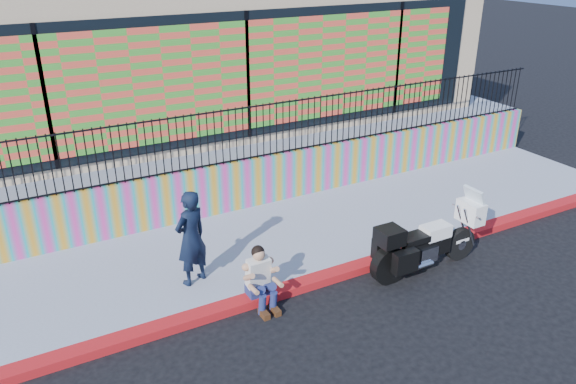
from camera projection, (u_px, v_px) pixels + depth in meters
ground at (347, 274)px, 10.28m from camera, size 90.00×90.00×0.00m
red_curb at (347, 271)px, 10.25m from camera, size 16.00×0.30×0.15m
sidewalk at (302, 233)px, 11.57m from camera, size 16.00×3.00×0.15m
mural_wall at (267, 179)px, 12.60m from camera, size 16.00×0.20×1.10m
metal_fence at (266, 130)px, 12.13m from camera, size 15.80×0.04×1.20m
elevated_platform at (190, 124)px, 16.72m from camera, size 16.00×10.00×1.25m
storefront_building at (186, 34)px, 15.48m from camera, size 14.00×8.06×4.00m
police_motorcycle at (425, 242)px, 10.16m from camera, size 2.32×0.77×1.44m
police_officer at (191, 238)px, 9.45m from camera, size 0.73×0.61×1.72m
seated_man at (262, 284)px, 9.18m from camera, size 0.54×0.71×1.06m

